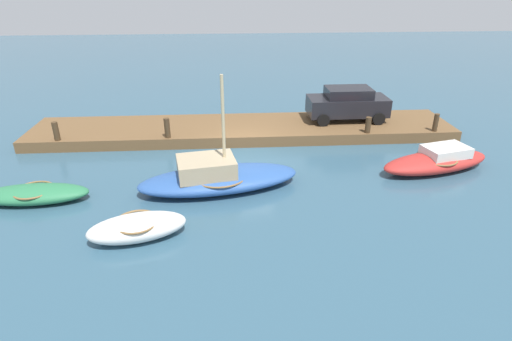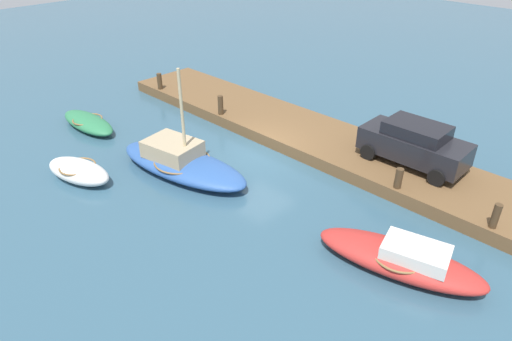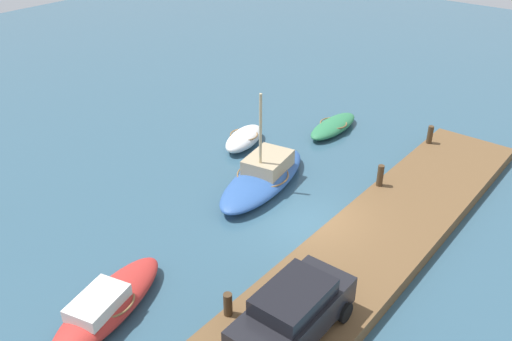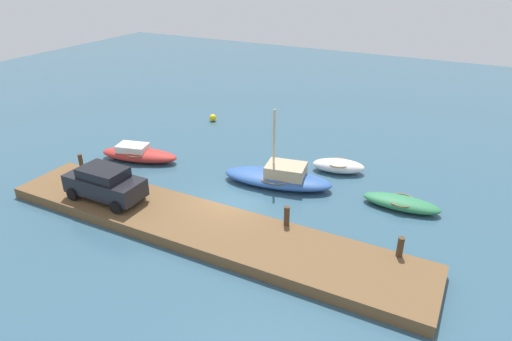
% 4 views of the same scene
% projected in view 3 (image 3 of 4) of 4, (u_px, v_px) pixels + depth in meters
% --- Properties ---
extents(ground_plane, '(84.00, 84.00, 0.00)m').
position_uv_depth(ground_plane, '(311.00, 226.00, 21.37)').
color(ground_plane, '#33566B').
extents(dock_platform, '(21.41, 3.75, 0.54)m').
position_uv_depth(dock_platform, '(371.00, 246.00, 19.82)').
color(dock_platform, brown).
rests_on(dock_platform, ground_plane).
extents(rowboat_green, '(3.93, 1.46, 0.62)m').
position_uv_depth(rowboat_green, '(333.00, 126.00, 28.72)').
color(rowboat_green, '#2D7A4C').
rests_on(rowboat_green, ground_plane).
extents(sailboat_blue, '(6.50, 3.24, 4.44)m').
position_uv_depth(sailboat_blue, '(264.00, 176.00, 23.80)').
color(sailboat_blue, '#2D569E').
rests_on(sailboat_blue, ground_plane).
extents(motorboat_red, '(5.25, 2.80, 1.04)m').
position_uv_depth(motorboat_red, '(107.00, 304.00, 16.99)').
color(motorboat_red, '#B72D28').
rests_on(motorboat_red, ground_plane).
extents(rowboat_white, '(3.30, 2.03, 0.78)m').
position_uv_depth(rowboat_white, '(244.00, 138.00, 27.25)').
color(rowboat_white, white).
rests_on(rowboat_white, ground_plane).
extents(mooring_post_mid_west, '(0.27, 0.27, 0.79)m').
position_uv_depth(mooring_post_mid_west, '(228.00, 304.00, 16.30)').
color(mooring_post_mid_west, '#47331E').
rests_on(mooring_post_mid_west, dock_platform).
extents(mooring_post_mid_east, '(0.27, 0.27, 0.95)m').
position_uv_depth(mooring_post_mid_east, '(380.00, 176.00, 22.81)').
color(mooring_post_mid_east, '#47331E').
rests_on(mooring_post_mid_east, dock_platform).
extents(mooring_post_east, '(0.27, 0.27, 0.89)m').
position_uv_depth(mooring_post_east, '(430.00, 135.00, 26.29)').
color(mooring_post_east, '#47331E').
rests_on(mooring_post_east, dock_platform).
extents(parked_car, '(4.13, 2.00, 1.73)m').
position_uv_depth(parked_car, '(293.00, 312.00, 15.32)').
color(parked_car, black).
rests_on(parked_car, dock_platform).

